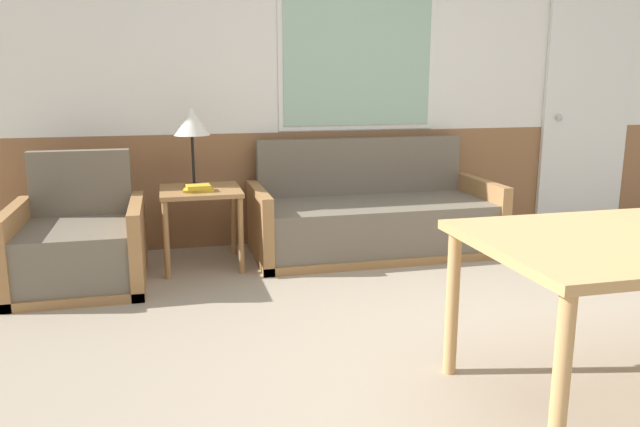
{
  "coord_description": "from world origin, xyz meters",
  "views": [
    {
      "loc": [
        -1.59,
        -2.39,
        1.36
      ],
      "look_at": [
        -0.71,
        1.19,
        0.55
      ],
      "focal_mm": 35.0,
      "sensor_mm": 36.0,
      "label": 1
    }
  ],
  "objects_px": {
    "armchair": "(79,248)",
    "table_lamp": "(191,123)",
    "side_table": "(201,201)",
    "couch": "(373,220)"
  },
  "relations": [
    {
      "from": "couch",
      "to": "table_lamp",
      "type": "xyz_separation_m",
      "value": [
        -1.37,
        0.05,
        0.78
      ]
    },
    {
      "from": "armchair",
      "to": "side_table",
      "type": "height_order",
      "value": "armchair"
    },
    {
      "from": "armchair",
      "to": "table_lamp",
      "type": "distance_m",
      "value": 1.15
    },
    {
      "from": "couch",
      "to": "side_table",
      "type": "xyz_separation_m",
      "value": [
        -1.33,
        -0.05,
        0.23
      ]
    },
    {
      "from": "couch",
      "to": "armchair",
      "type": "bearing_deg",
      "value": -171.8
    },
    {
      "from": "couch",
      "to": "side_table",
      "type": "distance_m",
      "value": 1.35
    },
    {
      "from": "side_table",
      "to": "table_lamp",
      "type": "bearing_deg",
      "value": 110.79
    },
    {
      "from": "armchair",
      "to": "couch",
      "type": "bearing_deg",
      "value": -6.27
    },
    {
      "from": "couch",
      "to": "table_lamp",
      "type": "bearing_deg",
      "value": 178.07
    },
    {
      "from": "armchair",
      "to": "side_table",
      "type": "xyz_separation_m",
      "value": [
        0.81,
        0.26,
        0.23
      ]
    }
  ]
}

